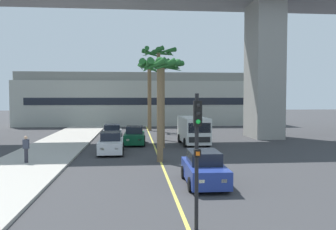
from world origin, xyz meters
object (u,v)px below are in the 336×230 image
object	(u,v)px
delivery_van	(193,130)
palm_tree_mid_median	(160,77)
car_queue_third	(135,136)
car_queue_fourth	(112,134)
palm_tree_farthest_median	(162,74)
traffic_light_median_near	(197,143)
palm_tree_near_median	(159,63)
car_queue_front	(204,169)
car_queue_second	(111,144)
pedestrian_near_crosswalk	(26,149)
palm_tree_far_median	(149,78)

from	to	relation	value
delivery_van	palm_tree_mid_median	distance (m)	9.45
car_queue_third	car_queue_fourth	xyz separation A→B (m)	(-2.06, 2.39, 0.00)
palm_tree_farthest_median	traffic_light_median_near	bearing A→B (deg)	-91.12
palm_tree_mid_median	palm_tree_near_median	bearing A→B (deg)	86.55
car_queue_front	car_queue_second	size ratio (longest dim) A/B	1.00
car_queue_third	palm_tree_farthest_median	distance (m)	6.18
car_queue_second	traffic_light_median_near	distance (m)	15.96
palm_tree_farthest_median	pedestrian_near_crosswalk	bearing A→B (deg)	-143.74
car_queue_fourth	palm_tree_farthest_median	bearing A→B (deg)	-48.49
car_queue_front	car_queue_fourth	size ratio (longest dim) A/B	1.00
palm_tree_far_median	delivery_van	bearing A→B (deg)	-76.42
palm_tree_far_median	car_queue_third	bearing A→B (deg)	-98.33
car_queue_front	traffic_light_median_near	distance (m)	6.23
car_queue_second	delivery_van	distance (m)	7.96
traffic_light_median_near	palm_tree_mid_median	world-z (taller)	palm_tree_mid_median
car_queue_second	pedestrian_near_crosswalk	world-z (taller)	pedestrian_near_crosswalk
delivery_van	palm_tree_farthest_median	distance (m)	5.73
car_queue_second	traffic_light_median_near	xyz separation A→B (m)	(3.59, -15.42, 1.99)
car_queue_front	palm_tree_mid_median	bearing A→B (deg)	105.04
car_queue_second	palm_tree_far_median	distance (m)	18.68
car_queue_second	car_queue_fourth	size ratio (longest dim) A/B	1.00
car_queue_fourth	delivery_van	world-z (taller)	delivery_van
car_queue_fourth	palm_tree_near_median	distance (m)	8.07
palm_tree_far_median	pedestrian_near_crosswalk	xyz separation A→B (m)	(-8.35, -21.47, -5.43)
pedestrian_near_crosswalk	delivery_van	bearing A→B (deg)	35.45
car_queue_second	palm_tree_farthest_median	xyz separation A→B (m)	(3.94, 2.36, 5.21)
car_queue_fourth	pedestrian_near_crosswalk	size ratio (longest dim) A/B	2.56
car_queue_second	palm_tree_near_median	world-z (taller)	palm_tree_near_median
car_queue_fourth	traffic_light_median_near	bearing A→B (deg)	-80.12
car_queue_second	car_queue_third	size ratio (longest dim) A/B	0.99
palm_tree_far_median	pedestrian_near_crosswalk	bearing A→B (deg)	-111.25
car_queue_third	delivery_van	world-z (taller)	delivery_van
car_queue_third	delivery_van	distance (m)	5.12
car_queue_second	palm_tree_mid_median	world-z (taller)	palm_tree_mid_median
palm_tree_mid_median	palm_tree_far_median	size ratio (longest dim) A/B	0.79
car_queue_third	car_queue_second	bearing A→B (deg)	-109.59
traffic_light_median_near	palm_tree_far_median	distance (m)	33.05
car_queue_third	palm_tree_mid_median	bearing A→B (deg)	-79.16
car_queue_front	pedestrian_near_crosswalk	distance (m)	11.26
car_queue_third	palm_tree_mid_median	size ratio (longest dim) A/B	0.63
car_queue_fourth	palm_tree_farthest_median	distance (m)	8.31
palm_tree_near_median	car_queue_third	bearing A→B (deg)	-123.77
car_queue_third	car_queue_fourth	bearing A→B (deg)	130.74
palm_tree_farthest_median	palm_tree_far_median	bearing A→B (deg)	91.44
traffic_light_median_near	palm_tree_farthest_median	xyz separation A→B (m)	(0.35, 17.78, 3.22)
car_queue_front	palm_tree_farthest_median	xyz separation A→B (m)	(-1.01, 12.04, 5.21)
delivery_van	palm_tree_far_median	xyz separation A→B (m)	(-3.20, 13.25, 5.14)
palm_tree_near_median	pedestrian_near_crosswalk	bearing A→B (deg)	-125.59
car_queue_front	palm_tree_mid_median	distance (m)	7.80
car_queue_second	palm_tree_near_median	xyz separation A→B (m)	(4.04, 8.30, 6.68)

